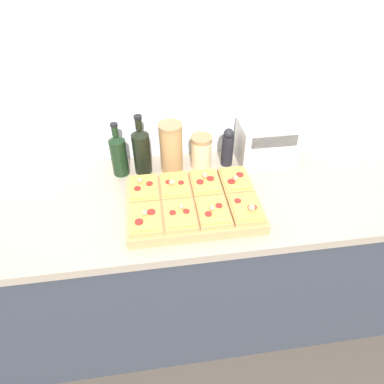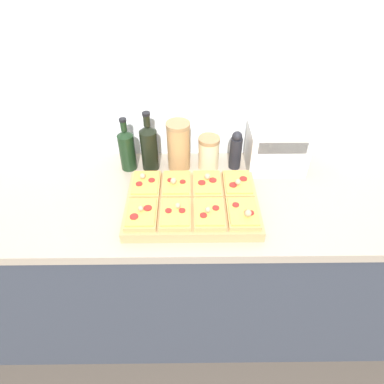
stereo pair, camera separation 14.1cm
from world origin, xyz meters
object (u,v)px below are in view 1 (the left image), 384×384
at_px(grain_jar_short, 201,152).
at_px(wine_bottle, 141,150).
at_px(cutting_board, 193,204).
at_px(grain_jar_tall, 171,147).
at_px(olive_oil_bottle, 119,154).
at_px(pepper_mill, 228,147).
at_px(toaster_oven, 267,143).

bearing_deg(grain_jar_short, wine_bottle, 180.00).
height_order(cutting_board, grain_jar_short, grain_jar_short).
xyz_separation_m(grain_jar_tall, grain_jar_short, (0.14, 0.00, -0.04)).
height_order(cutting_board, grain_jar_tall, grain_jar_tall).
xyz_separation_m(olive_oil_bottle, pepper_mill, (0.50, -0.00, -0.01)).
xyz_separation_m(wine_bottle, grain_jar_short, (0.27, -0.00, -0.04)).
height_order(grain_jar_tall, toaster_oven, grain_jar_tall).
bearing_deg(olive_oil_bottle, grain_jar_short, -0.00).
relative_size(cutting_board, grain_jar_short, 3.33).
distance_m(wine_bottle, toaster_oven, 0.59).
relative_size(wine_bottle, grain_jar_tall, 1.22).
bearing_deg(pepper_mill, olive_oil_bottle, 180.00).
height_order(olive_oil_bottle, toaster_oven, olive_oil_bottle).
height_order(olive_oil_bottle, grain_jar_tall, olive_oil_bottle).
relative_size(cutting_board, olive_oil_bottle, 2.07).
distance_m(cutting_board, olive_oil_bottle, 0.42).
xyz_separation_m(cutting_board, olive_oil_bottle, (-0.30, 0.29, 0.08)).
bearing_deg(wine_bottle, olive_oil_bottle, 180.00).
distance_m(grain_jar_tall, toaster_oven, 0.45).
relative_size(olive_oil_bottle, toaster_oven, 0.90).
height_order(grain_jar_tall, pepper_mill, grain_jar_tall).
bearing_deg(cutting_board, pepper_mill, 54.43).
bearing_deg(olive_oil_bottle, wine_bottle, 0.00).
xyz_separation_m(cutting_board, toaster_oven, (0.39, 0.29, 0.08)).
xyz_separation_m(grain_jar_tall, toaster_oven, (0.45, -0.00, -0.02)).
distance_m(wine_bottle, pepper_mill, 0.40).
xyz_separation_m(cutting_board, grain_jar_tall, (-0.06, 0.29, 0.10)).
height_order(cutting_board, toaster_oven, toaster_oven).
bearing_deg(pepper_mill, grain_jar_tall, 180.00).
bearing_deg(cutting_board, olive_oil_bottle, 135.95).
distance_m(wine_bottle, grain_jar_tall, 0.13).
distance_m(olive_oil_bottle, grain_jar_short, 0.38).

